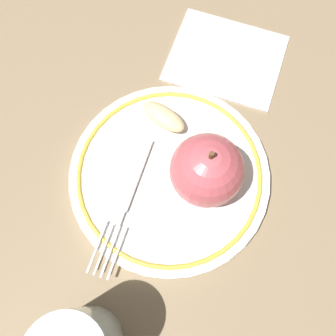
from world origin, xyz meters
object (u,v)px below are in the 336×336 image
object	(u,v)px
apple_red_whole	(208,170)
napkin_folded	(227,57)
fork	(127,200)
apple_slice_front	(165,117)
plate	(168,175)

from	to	relation	value
apple_red_whole	napkin_folded	xyz separation A→B (m)	(0.04, 0.19, -0.06)
fork	napkin_folded	distance (m)	0.25
apple_slice_front	fork	distance (m)	0.11
plate	apple_slice_front	world-z (taller)	apple_slice_front
plate	fork	xyz separation A→B (m)	(-0.05, -0.03, 0.01)
plate	fork	world-z (taller)	fork
fork	napkin_folded	world-z (taller)	fork
apple_slice_front	napkin_folded	world-z (taller)	apple_slice_front
apple_red_whole	napkin_folded	world-z (taller)	apple_red_whole
plate	fork	size ratio (longest dim) A/B	1.44
fork	plate	bearing A→B (deg)	143.45
plate	napkin_folded	size ratio (longest dim) A/B	1.60
apple_red_whole	apple_slice_front	bearing A→B (deg)	121.38
fork	napkin_folded	size ratio (longest dim) A/B	1.11
napkin_folded	apple_red_whole	bearing A→B (deg)	-101.01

